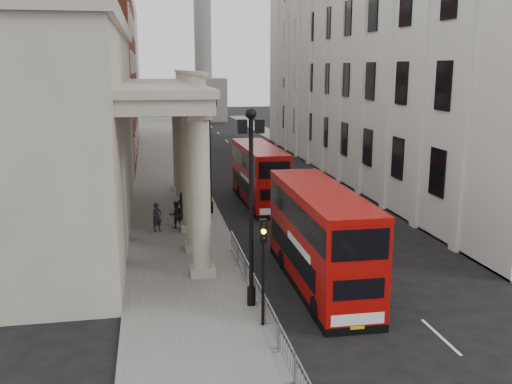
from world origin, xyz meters
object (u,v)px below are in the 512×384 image
pedestrian_b (176,215)px  pedestrian_c (183,206)px  traffic_light (263,253)px  bus_near (320,236)px  lamp_post_south (251,195)px  monument_column (203,35)px  pedestrian_a (157,217)px  lamp_post_north (192,122)px  lamp_post_mid (209,144)px  bus_far (259,174)px

pedestrian_b → pedestrian_c: bearing=-119.5°
traffic_light → bus_near: (3.48, 4.00, -0.70)m
lamp_post_south → bus_near: lamp_post_south is taller
monument_column → traffic_light: monument_column is taller
traffic_light → bus_near: 5.35m
pedestrian_a → pedestrian_c: (1.75, 2.71, 0.02)m
lamp_post_north → pedestrian_a: (-3.73, -20.00, -3.89)m
traffic_light → pedestrian_c: traffic_light is taller
lamp_post_mid → pedestrian_c: bearing=-146.8°
lamp_post_south → pedestrian_a: 13.16m
lamp_post_mid → pedestrian_b: size_ratio=4.90×
lamp_post_mid → pedestrian_c: lamp_post_mid is taller
bus_near → bus_far: (0.36, 16.72, -0.14)m
lamp_post_mid → monument_column: bearing=84.8°
pedestrian_b → traffic_light: bearing=86.3°
monument_column → lamp_post_mid: monument_column is taller
pedestrian_a → pedestrian_c: 3.22m
traffic_light → bus_far: size_ratio=0.43×
monument_column → lamp_post_mid: bearing=-95.2°
bus_far → pedestrian_c: bearing=-146.9°
lamp_post_south → lamp_post_north: size_ratio=1.00×
monument_column → traffic_light: size_ratio=12.60×
lamp_post_north → pedestrian_b: (-2.56, -19.38, -3.94)m
lamp_post_north → bus_far: bearing=-73.5°
lamp_post_mid → bus_near: lamp_post_mid is taller
lamp_post_north → pedestrian_c: (-1.98, -17.29, -3.88)m
lamp_post_south → pedestrian_a: (-3.73, 12.00, -3.89)m
bus_near → pedestrian_c: (-5.56, 12.73, -1.37)m
bus_near → pedestrian_a: 12.48m
lamp_post_north → traffic_light: size_ratio=1.93×
pedestrian_a → lamp_post_north: bearing=50.2°
lamp_post_north → bus_far: size_ratio=0.83×
lamp_post_south → traffic_light: 2.71m
pedestrian_c → pedestrian_a: bearing=-133.8°
pedestrian_b → lamp_post_north: bearing=-111.5°
lamp_post_north → bus_far: (3.94, -13.29, -2.65)m
lamp_post_north → pedestrian_a: lamp_post_north is taller
lamp_post_south → pedestrian_a: lamp_post_south is taller
lamp_post_south → lamp_post_mid: same height
monument_column → pedestrian_a: 78.14m
monument_column → bus_far: monument_column is taller
lamp_post_mid → pedestrian_b: bearing=-127.1°
monument_column → lamp_post_south: bearing=-94.3°
lamp_post_south → pedestrian_b: size_ratio=4.90×
monument_column → pedestrian_b: size_ratio=31.90×
lamp_post_mid → bus_near: (3.58, -14.02, -2.51)m
lamp_post_north → monument_column: bearing=83.3°
pedestrian_c → bus_near: bearing=-77.3°
pedestrian_a → monument_column: bearing=53.0°
traffic_light → pedestrian_c: 16.98m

